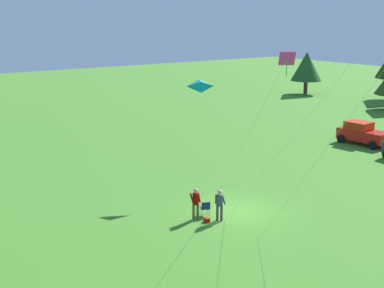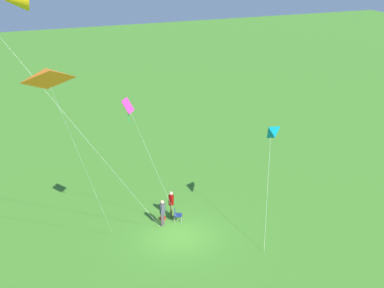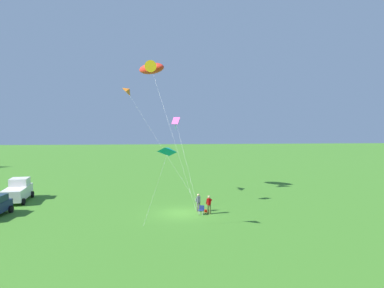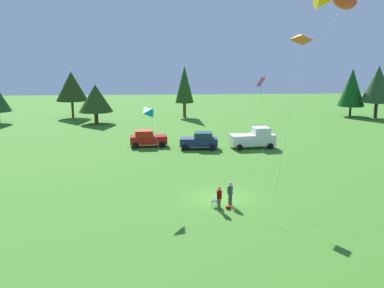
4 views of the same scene
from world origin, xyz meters
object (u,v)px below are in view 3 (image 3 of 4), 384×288
at_px(folding_chair, 201,209).
at_px(kite_delta_orange, 130,91).
at_px(backpack_on_grass, 206,211).
at_px(kite_delta_teal, 169,150).
at_px(kite_large_fish, 151,68).
at_px(person_spectator, 209,203).
at_px(person_kite_flyer, 198,201).
at_px(kite_diamond_rainbow, 176,124).
at_px(truck_white_pickup, 18,191).

distance_m(folding_chair, kite_delta_orange, 15.65).
xyz_separation_m(backpack_on_grass, kite_delta_teal, (-5.27, 3.50, 6.35)).
distance_m(folding_chair, kite_large_fish, 18.00).
bearing_deg(person_spectator, backpack_on_grass, -132.66).
xyz_separation_m(person_kite_flyer, backpack_on_grass, (-0.23, -0.67, -0.91)).
distance_m(person_kite_flyer, kite_diamond_rainbow, 7.95).
xyz_separation_m(person_spectator, kite_delta_orange, (7.82, 8.03, 10.82)).
relative_size(folding_chair, person_spectator, 0.47).
height_order(person_spectator, kite_delta_orange, kite_delta_orange).
bearing_deg(person_spectator, kite_delta_teal, -11.34).
bearing_deg(person_kite_flyer, person_spectator, 88.04).
xyz_separation_m(kite_large_fish, kite_delta_orange, (-2.04, 2.31, -2.79)).
distance_m(person_kite_flyer, kite_delta_teal, 8.23).
bearing_deg(folding_chair, kite_diamond_rainbow, -124.31).
bearing_deg(person_kite_flyer, kite_delta_teal, 15.65).
relative_size(person_kite_flyer, kite_large_fish, 0.11).
xyz_separation_m(folding_chair, kite_large_fish, (9.95, 4.99, 14.14)).
relative_size(folding_chair, kite_diamond_rainbow, 0.09).
distance_m(backpack_on_grass, kite_delta_orange, 15.79).
height_order(kite_large_fish, kite_diamond_rainbow, kite_large_fish).
relative_size(person_kite_flyer, kite_delta_teal, 0.25).
bearing_deg(kite_diamond_rainbow, kite_delta_teal, 174.21).
bearing_deg(folding_chair, kite_large_fish, -131.54).
bearing_deg(truck_white_pickup, kite_delta_orange, -89.56).
bearing_deg(folding_chair, person_spectator, 119.13).
bearing_deg(truck_white_pickup, kite_diamond_rainbow, -106.79).
bearing_deg(person_kite_flyer, kite_large_fish, -108.92).
height_order(kite_delta_orange, kite_delta_teal, kite_delta_orange).
distance_m(kite_large_fish, kite_diamond_rainbow, 9.54).
relative_size(backpack_on_grass, truck_white_pickup, 0.06).
xyz_separation_m(folding_chair, kite_delta_teal, (-4.49, 3.02, 5.97)).
bearing_deg(kite_delta_teal, kite_diamond_rainbow, -5.79).
relative_size(truck_white_pickup, kite_delta_orange, 0.42).
height_order(backpack_on_grass, kite_delta_orange, kite_delta_orange).
relative_size(folding_chair, backpack_on_grass, 2.56).
height_order(folding_chair, kite_diamond_rainbow, kite_diamond_rainbow).
relative_size(person_kite_flyer, backpack_on_grass, 5.44).
height_order(person_kite_flyer, kite_diamond_rainbow, kite_diamond_rainbow).
bearing_deg(kite_delta_orange, folding_chair, -137.28).
bearing_deg(truck_white_pickup, person_spectator, -113.97).
relative_size(person_spectator, truck_white_pickup, 0.34).
distance_m(person_kite_flyer, kite_delta_orange, 14.68).
relative_size(person_kite_flyer, person_spectator, 1.00).
bearing_deg(kite_delta_teal, truck_white_pickup, 55.73).
bearing_deg(person_kite_flyer, folding_chair, 53.89).
distance_m(person_kite_flyer, person_spectator, 1.29).
relative_size(person_spectator, backpack_on_grass, 5.44).
height_order(person_kite_flyer, truck_white_pickup, truck_white_pickup).
bearing_deg(person_spectator, folding_chair, -54.80).
xyz_separation_m(kite_delta_orange, kite_diamond_rainbow, (-4.59, -5.08, -3.49)).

